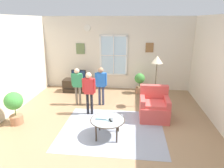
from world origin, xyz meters
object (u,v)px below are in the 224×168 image
object	(u,v)px
person_blue_shirt	(101,82)
person_green_shirt	(77,82)
coffee_table	(108,120)
armchair	(154,107)
television	(79,74)
remote_near_books	(111,120)
tv_stand	(79,86)
cup	(112,119)
potted_plant_by_window	(140,81)
floor_lamp	(157,65)
potted_plant_corner	(14,105)
person_red_shirt	(89,89)
book_stack	(102,117)

from	to	relation	value
person_blue_shirt	person_green_shirt	xyz separation A→B (m)	(-0.73, -0.07, -0.02)
coffee_table	armchair	bearing A→B (deg)	41.60
television	remote_near_books	xyz separation A→B (m)	(1.51, -2.88, -0.22)
television	person_green_shirt	world-z (taller)	person_green_shirt
tv_stand	person_blue_shirt	world-z (taller)	person_blue_shirt
coffee_table	remote_near_books	distance (m)	0.09
cup	potted_plant_by_window	bearing A→B (deg)	77.30
remote_near_books	person_blue_shirt	size ratio (longest dim) A/B	0.12
armchair	floor_lamp	size ratio (longest dim) A/B	0.55
coffee_table	potted_plant_corner	xyz separation A→B (m)	(-2.42, 0.32, 0.13)
television	potted_plant_corner	size ratio (longest dim) A/B	0.62
armchair	remote_near_books	world-z (taller)	armchair
cup	armchair	bearing A→B (deg)	46.24
remote_near_books	potted_plant_by_window	size ratio (longest dim) A/B	0.19
person_red_shirt	floor_lamp	world-z (taller)	floor_lamp
book_stack	floor_lamp	size ratio (longest dim) A/B	0.16
television	person_blue_shirt	bearing A→B (deg)	-47.71
floor_lamp	remote_near_books	bearing A→B (deg)	-122.23
book_stack	remote_near_books	world-z (taller)	book_stack
person_red_shirt	potted_plant_corner	distance (m)	1.93
tv_stand	person_red_shirt	distance (m)	2.01
television	person_green_shirt	distance (m)	1.22
person_green_shirt	potted_plant_corner	bearing A→B (deg)	-133.32
coffee_table	potted_plant_by_window	world-z (taller)	potted_plant_by_window
person_green_shirt	remote_near_books	bearing A→B (deg)	-54.32
armchair	person_red_shirt	size ratio (longest dim) A/B	0.71
potted_plant_corner	coffee_table	bearing A→B (deg)	-7.51
remote_near_books	cup	bearing A→B (deg)	-15.51
armchair	remote_near_books	size ratio (longest dim) A/B	6.21
cup	coffee_table	bearing A→B (deg)	153.43
remote_near_books	potted_plant_corner	size ratio (longest dim) A/B	0.16
television	person_blue_shirt	size ratio (longest dim) A/B	0.44
coffee_table	person_green_shirt	distance (m)	2.05
tv_stand	coffee_table	distance (m)	3.19
remote_near_books	person_blue_shirt	xyz separation A→B (m)	(-0.50, 1.77, 0.32)
book_stack	potted_plant_by_window	world-z (taller)	potted_plant_by_window
person_blue_shirt	potted_plant_corner	xyz separation A→B (m)	(-1.99, -1.41, -0.23)
person_green_shirt	potted_plant_corner	xyz separation A→B (m)	(-1.26, -1.34, -0.21)
television	armchair	xyz separation A→B (m)	(2.57, -1.83, -0.34)
remote_near_books	book_stack	bearing A→B (deg)	155.09
tv_stand	remote_near_books	world-z (taller)	tv_stand
armchair	person_blue_shirt	world-z (taller)	person_blue_shirt
armchair	cup	bearing A→B (deg)	-133.76
armchair	tv_stand	bearing A→B (deg)	144.46
coffee_table	potted_plant_by_window	xyz separation A→B (m)	(0.79, 2.93, 0.05)
potted_plant_by_window	floor_lamp	distance (m)	1.51
armchair	coffee_table	xyz separation A→B (m)	(-1.13, -1.01, 0.08)
potted_plant_corner	floor_lamp	world-z (taller)	floor_lamp
floor_lamp	cup	bearing A→B (deg)	-121.08
television	potted_plant_corner	distance (m)	2.71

